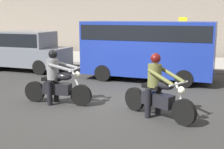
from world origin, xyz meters
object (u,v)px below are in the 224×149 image
at_px(parked_hatchback_slate_gray, 26,50).
at_px(street_sign_post, 182,34).
at_px(parked_van_cobalt_blue, 148,46).
at_px(motorcycle_with_rider_gray, 57,82).
at_px(motorcycle_with_rider_olive, 158,92).

xyz_separation_m(parked_hatchback_slate_gray, street_sign_post, (6.44, 4.95, 0.62)).
height_order(parked_hatchback_slate_gray, parked_van_cobalt_blue, parked_van_cobalt_blue).
xyz_separation_m(motorcycle_with_rider_gray, motorcycle_with_rider_olive, (2.96, -0.18, 0.01)).
bearing_deg(motorcycle_with_rider_gray, parked_van_cobalt_blue, 69.03).
height_order(parked_van_cobalt_blue, street_sign_post, street_sign_post).
bearing_deg(motorcycle_with_rider_olive, motorcycle_with_rider_gray, 176.61).
bearing_deg(motorcycle_with_rider_olive, parked_hatchback_slate_gray, 147.59).
distance_m(motorcycle_with_rider_olive, parked_hatchback_slate_gray, 8.50).
distance_m(motorcycle_with_rider_gray, parked_hatchback_slate_gray, 6.08).
bearing_deg(motorcycle_with_rider_olive, parked_van_cobalt_blue, 107.06).
height_order(motorcycle_with_rider_gray, parked_hatchback_slate_gray, parked_hatchback_slate_gray).
distance_m(motorcycle_with_rider_gray, motorcycle_with_rider_olive, 2.97).
relative_size(parked_hatchback_slate_gray, parked_van_cobalt_blue, 0.80).
distance_m(parked_van_cobalt_blue, street_sign_post, 5.16).
xyz_separation_m(motorcycle_with_rider_gray, parked_van_cobalt_blue, (1.61, 4.21, 0.69)).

